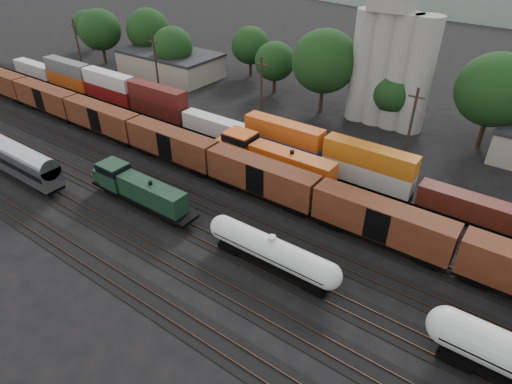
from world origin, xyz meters
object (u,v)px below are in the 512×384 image
Objects in this scene: orange_locomotive at (270,158)px; grain_silo at (391,57)px; green_locomotive at (136,188)px; tank_car_a at (272,251)px; passenger_coach at (4,152)px.

orange_locomotive is 0.69× the size of grain_silo.
green_locomotive reaches higher than tank_car_a.
grain_silo is at bearing 78.20° from orange_locomotive.
grain_silo reaches higher than green_locomotive.
grain_silo reaches higher than orange_locomotive.
passenger_coach is 0.78× the size of grain_silo.
tank_car_a is 0.52× the size of grain_silo.
tank_car_a is 42.24m from grain_silo.
tank_car_a is 0.66× the size of passenger_coach.
orange_locomotive is at bearing -101.80° from grain_silo.
tank_car_a is 0.76× the size of orange_locomotive.
orange_locomotive is (30.04, 20.00, -0.36)m from passenger_coach.
tank_car_a is 18.24m from orange_locomotive.
grain_silo is (5.43, 26.00, 8.45)m from orange_locomotive.
green_locomotive is 19.74m from tank_car_a.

